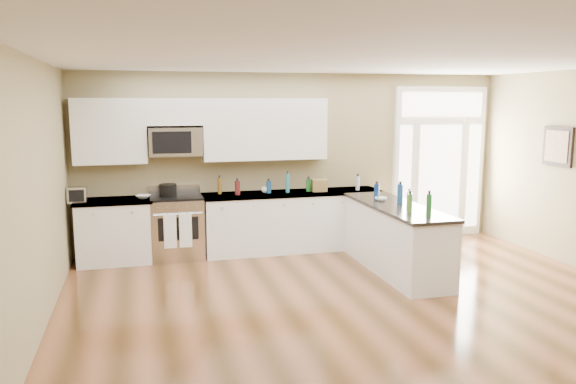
{
  "coord_description": "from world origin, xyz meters",
  "views": [
    {
      "loc": [
        -2.48,
        -4.73,
        2.35
      ],
      "look_at": [
        -0.69,
        2.0,
        1.22
      ],
      "focal_mm": 35.0,
      "sensor_mm": 36.0,
      "label": 1
    }
  ],
  "objects_px": {
    "peninsula_cabinet": "(395,240)",
    "stockpot": "(168,190)",
    "kitchen_range": "(177,227)",
    "toaster_oven": "(77,195)"
  },
  "relations": [
    {
      "from": "kitchen_range",
      "to": "toaster_oven",
      "type": "bearing_deg",
      "value": -176.08
    },
    {
      "from": "stockpot",
      "to": "peninsula_cabinet",
      "type": "bearing_deg",
      "value": -26.19
    },
    {
      "from": "kitchen_range",
      "to": "toaster_oven",
      "type": "xyz_separation_m",
      "value": [
        -1.38,
        -0.09,
        0.57
      ]
    },
    {
      "from": "peninsula_cabinet",
      "to": "stockpot",
      "type": "relative_size",
      "value": 8.99
    },
    {
      "from": "stockpot",
      "to": "toaster_oven",
      "type": "relative_size",
      "value": 1.0
    },
    {
      "from": "peninsula_cabinet",
      "to": "toaster_oven",
      "type": "xyz_separation_m",
      "value": [
        -4.28,
        1.35,
        0.62
      ]
    },
    {
      "from": "kitchen_range",
      "to": "stockpot",
      "type": "height_order",
      "value": "stockpot"
    },
    {
      "from": "peninsula_cabinet",
      "to": "stockpot",
      "type": "distance_m",
      "value": 3.41
    },
    {
      "from": "stockpot",
      "to": "toaster_oven",
      "type": "bearing_deg",
      "value": -174.26
    },
    {
      "from": "toaster_oven",
      "to": "stockpot",
      "type": "bearing_deg",
      "value": 7.31
    }
  ]
}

